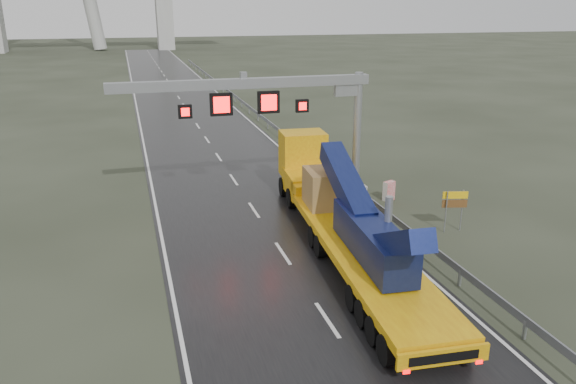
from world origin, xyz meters
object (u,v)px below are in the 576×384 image
object	(u,v)px
heavy_haul_truck	(336,203)
exit_sign_pair	(455,203)
sign_gantry	(280,103)
striped_barrier	(389,191)

from	to	relation	value
heavy_haul_truck	exit_sign_pair	bearing A→B (deg)	-4.40
heavy_haul_truck	exit_sign_pair	world-z (taller)	heavy_haul_truck
sign_gantry	exit_sign_pair	xyz separation A→B (m)	(6.90, -7.75, -4.10)
heavy_haul_truck	exit_sign_pair	size ratio (longest dim) A/B	9.13
exit_sign_pair	striped_barrier	distance (m)	5.43
exit_sign_pair	striped_barrier	size ratio (longest dim) A/B	1.88
sign_gantry	striped_barrier	size ratio (longest dim) A/B	12.91
striped_barrier	heavy_haul_truck	bearing A→B (deg)	-160.67
heavy_haul_truck	striped_barrier	world-z (taller)	heavy_haul_truck
heavy_haul_truck	exit_sign_pair	xyz separation A→B (m)	(6.00, -0.92, -0.27)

